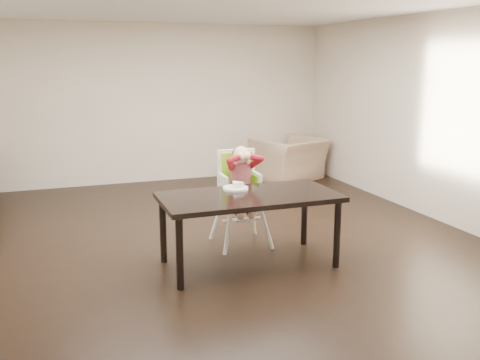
{
  "coord_description": "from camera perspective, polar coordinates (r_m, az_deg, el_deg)",
  "views": [
    {
      "loc": [
        -1.8,
        -5.68,
        2.08
      ],
      "look_at": [
        0.13,
        -0.32,
        0.8
      ],
      "focal_mm": 40.0,
      "sensor_mm": 36.0,
      "label": 1
    }
  ],
  "objects": [
    {
      "name": "ground",
      "position": [
        6.31,
        -2.16,
        -6.62
      ],
      "size": [
        7.0,
        7.0,
        0.0
      ],
      "primitive_type": "plane",
      "color": "black",
      "rests_on": "ground"
    },
    {
      "name": "room_walls",
      "position": [
        5.96,
        -2.31,
        10.47
      ],
      "size": [
        6.02,
        7.02,
        2.71
      ],
      "color": "beige",
      "rests_on": "ground"
    },
    {
      "name": "dining_table",
      "position": [
        5.44,
        0.98,
        -2.37
      ],
      "size": [
        1.8,
        0.9,
        0.75
      ],
      "color": "black",
      "rests_on": "ground"
    },
    {
      "name": "high_chair",
      "position": [
        6.05,
        0.0,
        0.5
      ],
      "size": [
        0.49,
        0.49,
        1.15
      ],
      "rotation": [
        0.0,
        0.0,
        -0.02
      ],
      "color": "white",
      "rests_on": "ground"
    },
    {
      "name": "plate",
      "position": [
        5.63,
        -0.42,
        -0.74
      ],
      "size": [
        0.31,
        0.31,
        0.08
      ],
      "rotation": [
        0.0,
        0.0,
        -0.15
      ],
      "color": "white",
      "rests_on": "dining_table"
    },
    {
      "name": "armchair",
      "position": [
        9.51,
        5.33,
        2.98
      ],
      "size": [
        1.32,
        1.09,
        0.99
      ],
      "primitive_type": "imported",
      "rotation": [
        0.0,
        0.0,
        3.5
      ],
      "color": "tan",
      "rests_on": "ground"
    }
  ]
}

